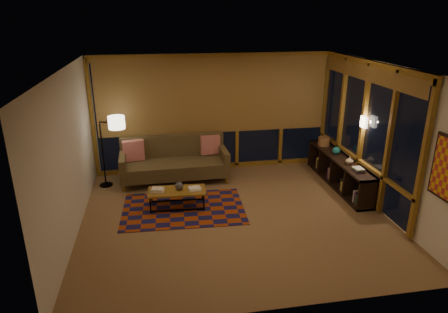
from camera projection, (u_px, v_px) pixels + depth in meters
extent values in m
cube|color=#855E43|center=(234.00, 216.00, 7.37)|extent=(5.50, 5.00, 0.01)
cube|color=silver|center=(236.00, 68.00, 6.44)|extent=(5.50, 5.00, 0.01)
cube|color=silver|center=(214.00, 113.00, 9.22)|extent=(5.50, 0.01, 2.70)
cube|color=silver|center=(278.00, 215.00, 4.59)|extent=(5.50, 0.01, 2.70)
cube|color=silver|center=(69.00, 156.00, 6.46)|extent=(0.01, 5.00, 2.70)
cube|color=silver|center=(381.00, 138.00, 7.35)|extent=(0.01, 5.00, 2.70)
cube|color=#94360D|center=(184.00, 209.00, 7.63)|extent=(2.36, 1.63, 0.01)
sphere|color=black|center=(179.00, 186.00, 7.56)|extent=(0.18, 0.18, 0.16)
cylinder|color=#96673D|center=(324.00, 141.00, 9.21)|extent=(0.30, 0.30, 0.20)
sphere|color=#176865|center=(336.00, 151.00, 8.65)|extent=(0.21, 0.21, 0.17)
imported|color=tan|center=(350.00, 160.00, 8.07)|extent=(0.17, 0.17, 0.17)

